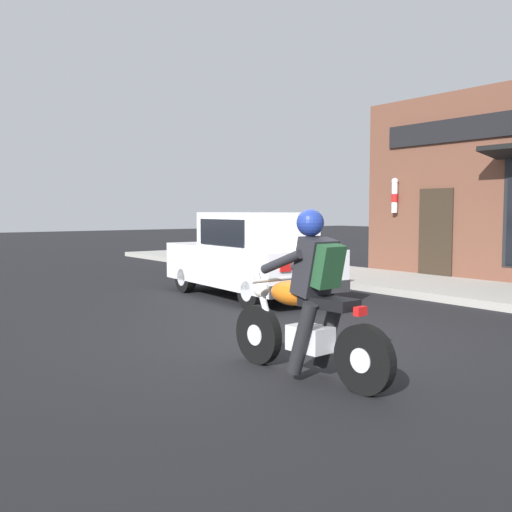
% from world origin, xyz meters
% --- Properties ---
extents(ground_plane, '(80.00, 80.00, 0.00)m').
position_xyz_m(ground_plane, '(0.00, 0.00, 0.00)').
color(ground_plane, black).
extents(sidewalk_curb, '(2.60, 22.00, 0.14)m').
position_xyz_m(sidewalk_curb, '(5.49, 3.00, 0.07)').
color(sidewalk_curb, '#9E9B93').
rests_on(sidewalk_curb, ground).
extents(motorcycle_with_rider, '(0.59, 2.02, 1.62)m').
position_xyz_m(motorcycle_with_rider, '(-0.77, -1.46, 0.68)').
color(motorcycle_with_rider, black).
rests_on(motorcycle_with_rider, ground).
extents(car_hatchback, '(1.85, 3.87, 1.57)m').
position_xyz_m(car_hatchback, '(1.92, 3.21, 0.77)').
color(car_hatchback, black).
rests_on(car_hatchback, ground).
extents(traffic_cone, '(0.36, 0.36, 0.60)m').
position_xyz_m(traffic_cone, '(4.77, 4.18, 0.43)').
color(traffic_cone, black).
rests_on(traffic_cone, sidewalk_curb).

